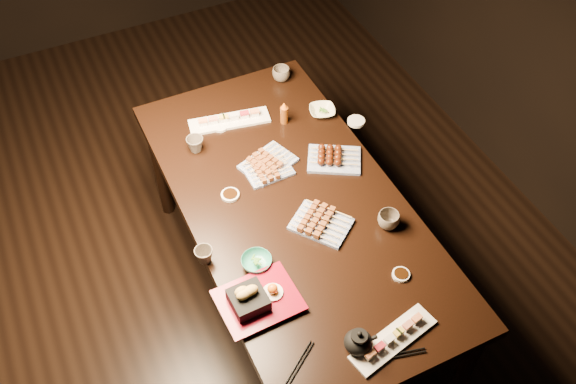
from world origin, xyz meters
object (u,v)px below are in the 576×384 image
object	(u,v)px
sushi_platter_far	(229,118)
yakitori_plate_right	(321,221)
teapot	(359,340)
teacup_far_right	(281,74)
dining_table	(293,254)
teacup_far_left	(195,144)
yakitori_plate_center	(268,160)
tempura_tray	(258,295)
teacup_near_left	(204,255)
yakitori_plate_left	(268,167)
edamame_bowl_cream	(322,111)
teacup_mid_right	(388,220)
sushi_platter_near	(394,337)
condiment_bottle	(284,112)
edamame_bowl_green	(257,262)

from	to	relation	value
sushi_platter_far	yakitori_plate_right	distance (m)	0.77
sushi_platter_far	teapot	distance (m)	1.32
yakitori_plate_right	teacup_far_right	xyz separation A→B (m)	(0.26, 0.95, 0.01)
dining_table	teacup_far_left	size ratio (longest dim) A/B	22.39
yakitori_plate_center	yakitori_plate_right	distance (m)	0.42
sushi_platter_far	yakitori_plate_center	size ratio (longest dim) A/B	1.67
tempura_tray	teacup_near_left	xyz separation A→B (m)	(-0.12, 0.27, -0.02)
yakitori_plate_center	yakitori_plate_left	bearing A→B (deg)	-135.22
sushi_platter_far	yakitori_plate_center	bearing A→B (deg)	109.07
yakitori_plate_right	edamame_bowl_cream	bearing A→B (deg)	114.90
yakitori_plate_right	teapot	bearing A→B (deg)	-51.36
dining_table	teacup_mid_right	world-z (taller)	teacup_mid_right
sushi_platter_near	condiment_bottle	bearing A→B (deg)	70.75
sushi_platter_far	yakitori_plate_right	xyz separation A→B (m)	(0.11, -0.76, 0.01)
yakitori_plate_right	teacup_far_left	xyz separation A→B (m)	(-0.32, 0.65, 0.01)
edamame_bowl_green	teacup_mid_right	size ratio (longest dim) A/B	1.34
sushi_platter_near	edamame_bowl_green	size ratio (longest dim) A/B	2.92
teacup_far_left	teacup_near_left	bearing A→B (deg)	-106.95
teapot	sushi_platter_near	bearing A→B (deg)	0.50
dining_table	yakitori_plate_center	distance (m)	0.48
teacup_near_left	edamame_bowl_cream	bearing A→B (deg)	34.83
yakitori_plate_left	condiment_bottle	bearing A→B (deg)	50.78
yakitori_plate_right	teacup_mid_right	world-z (taller)	teacup_mid_right
sushi_platter_far	sushi_platter_near	bearing A→B (deg)	104.51
teacup_far_right	teapot	bearing A→B (deg)	-104.94
edamame_bowl_green	teacup_far_right	distance (m)	1.17
edamame_bowl_green	tempura_tray	world-z (taller)	tempura_tray
yakitori_plate_center	condiment_bottle	xyz separation A→B (m)	(0.19, 0.23, 0.03)
tempura_tray	edamame_bowl_green	bearing A→B (deg)	66.67
teacup_near_left	teacup_far_left	bearing A→B (deg)	73.05
tempura_tray	teacup_far_left	size ratio (longest dim) A/B	3.77
tempura_tray	yakitori_plate_left	bearing A→B (deg)	60.59
sushi_platter_far	edamame_bowl_cream	distance (m)	0.46
edamame_bowl_cream	sushi_platter_near	bearing A→B (deg)	-105.68
condiment_bottle	teapot	bearing A→B (deg)	-102.92
teacup_near_left	teacup_far_right	world-z (taller)	teacup_far_right
teacup_mid_right	yakitori_plate_left	bearing A→B (deg)	122.97
dining_table	yakitori_plate_right	xyz separation A→B (m)	(0.05, -0.16, 0.40)
teapot	yakitori_plate_center	bearing A→B (deg)	98.73
teacup_far_right	teacup_mid_right	bearing A→B (deg)	-90.42
teacup_far_left	edamame_bowl_green	bearing A→B (deg)	-90.45
yakitori_plate_right	edamame_bowl_cream	size ratio (longest dim) A/B	1.88
teapot	yakitori_plate_right	bearing A→B (deg)	89.63
yakitori_plate_center	condiment_bottle	size ratio (longest dim) A/B	1.92
yakitori_plate_left	yakitori_plate_center	bearing A→B (deg)	63.58
sushi_platter_near	yakitori_plate_center	bearing A→B (deg)	79.95
edamame_bowl_cream	teapot	bearing A→B (deg)	-111.77
teacup_far_right	yakitori_plate_left	bearing A→B (deg)	-120.33
yakitori_plate_center	teapot	size ratio (longest dim) A/B	1.89
dining_table	yakitori_plate_left	world-z (taller)	yakitori_plate_left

